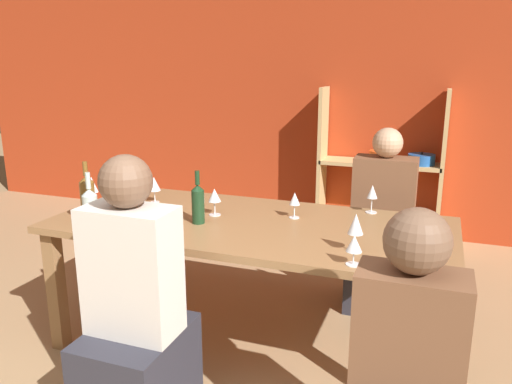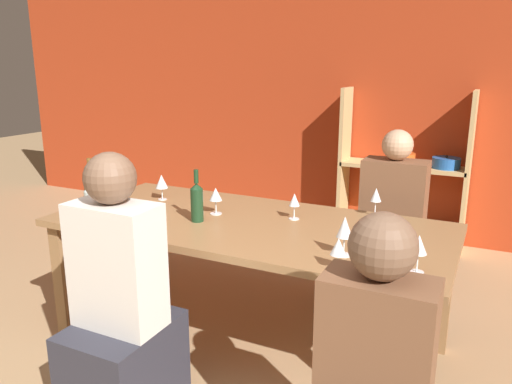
{
  "view_description": "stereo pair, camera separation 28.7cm",
  "coord_description": "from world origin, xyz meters",
  "views": [
    {
      "loc": [
        0.89,
        -1.06,
        1.64
      ],
      "look_at": [
        -0.07,
        1.55,
        0.92
      ],
      "focal_mm": 35.0,
      "sensor_mm": 36.0,
      "label": 1
    },
    {
      "loc": [
        1.15,
        -0.94,
        1.64
      ],
      "look_at": [
        -0.07,
        1.55,
        0.92
      ],
      "focal_mm": 35.0,
      "sensor_mm": 36.0,
      "label": 2
    }
  ],
  "objects": [
    {
      "name": "wall_back_red",
      "position": [
        0.0,
        3.83,
        1.35
      ],
      "size": [
        8.8,
        0.06,
        2.7
      ],
      "color": "#B23819",
      "rests_on": "ground_plane"
    },
    {
      "name": "shelf_unit",
      "position": [
        0.41,
        3.63,
        0.48
      ],
      "size": [
        1.13,
        0.3,
        1.42
      ],
      "color": "tan",
      "rests_on": "ground_plane"
    },
    {
      "name": "dining_table",
      "position": [
        -0.07,
        1.45,
        0.68
      ],
      "size": [
        2.24,
        1.0,
        0.77
      ],
      "color": "olive",
      "rests_on": "ground_plane"
    },
    {
      "name": "wine_bottle_green",
      "position": [
        -0.82,
        1.03,
        0.89
      ],
      "size": [
        0.08,
        0.08,
        0.32
      ],
      "color": "#B2C6C1",
      "rests_on": "dining_table"
    },
    {
      "name": "wine_bottle_dark",
      "position": [
        -0.33,
        1.33,
        0.89
      ],
      "size": [
        0.07,
        0.07,
        0.3
      ],
      "color": "#19381E",
      "rests_on": "dining_table"
    },
    {
      "name": "wine_bottle_amber",
      "position": [
        -0.9,
        1.11,
        0.91
      ],
      "size": [
        0.08,
        0.08,
        0.35
      ],
      "color": "brown",
      "rests_on": "dining_table"
    },
    {
      "name": "wine_glass_white_a",
      "position": [
        0.55,
        1.87,
        0.89
      ],
      "size": [
        0.07,
        0.07,
        0.17
      ],
      "color": "white",
      "rests_on": "dining_table"
    },
    {
      "name": "wine_glass_white_b",
      "position": [
        -0.31,
        1.5,
        0.88
      ],
      "size": [
        0.08,
        0.08,
        0.16
      ],
      "color": "white",
      "rests_on": "dining_table"
    },
    {
      "name": "wine_glass_red_a",
      "position": [
        0.9,
        1.14,
        0.89
      ],
      "size": [
        0.07,
        0.07,
        0.17
      ],
      "color": "white",
      "rests_on": "dining_table"
    },
    {
      "name": "wine_glass_empty_a",
      "position": [
        -0.79,
        1.62,
        0.89
      ],
      "size": [
        0.08,
        0.08,
        0.17
      ],
      "color": "white",
      "rests_on": "dining_table"
    },
    {
      "name": "wine_glass_white_c",
      "position": [
        0.14,
        1.61,
        0.88
      ],
      "size": [
        0.06,
        0.06,
        0.15
      ],
      "color": "white",
      "rests_on": "dining_table"
    },
    {
      "name": "wine_glass_red_b",
      "position": [
        -1.12,
        1.43,
        0.9
      ],
      "size": [
        0.08,
        0.08,
        0.18
      ],
      "color": "white",
      "rests_on": "dining_table"
    },
    {
      "name": "wine_glass_empty_b",
      "position": [
        0.58,
        1.03,
        0.87
      ],
      "size": [
        0.07,
        0.07,
        0.14
      ],
      "color": "white",
      "rests_on": "dining_table"
    },
    {
      "name": "wine_glass_red_c",
      "position": [
        0.56,
        1.19,
        0.9
      ],
      "size": [
        0.07,
        0.07,
        0.19
      ],
      "color": "white",
      "rests_on": "dining_table"
    },
    {
      "name": "cell_phone",
      "position": [
        0.7,
        1.06,
        0.77
      ],
      "size": [
        0.1,
        0.16,
        0.01
      ],
      "color": "black",
      "rests_on": "dining_table"
    },
    {
      "name": "person_far_a",
      "position": [
        0.58,
        2.25,
        0.45
      ],
      "size": [
        0.4,
        0.51,
        1.24
      ],
      "rotation": [
        0.0,
        0.0,
        3.14
      ],
      "color": "#2D2D38",
      "rests_on": "ground_plane"
    },
    {
      "name": "person_near_b",
      "position": [
        -0.29,
        0.61,
        0.48
      ],
      "size": [
        0.4,
        0.5,
        1.28
      ],
      "color": "#2D2D38",
      "rests_on": "ground_plane"
    }
  ]
}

